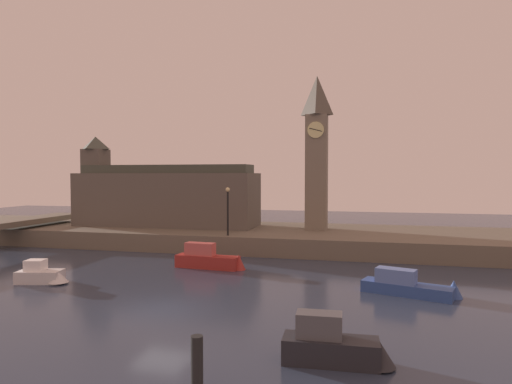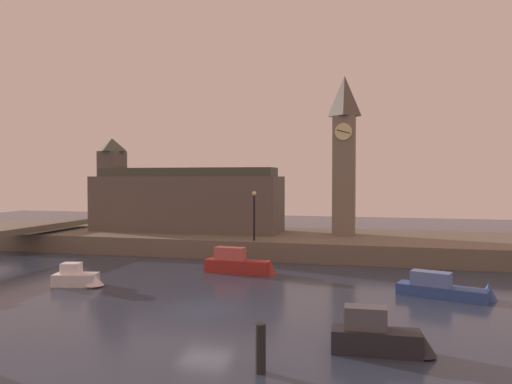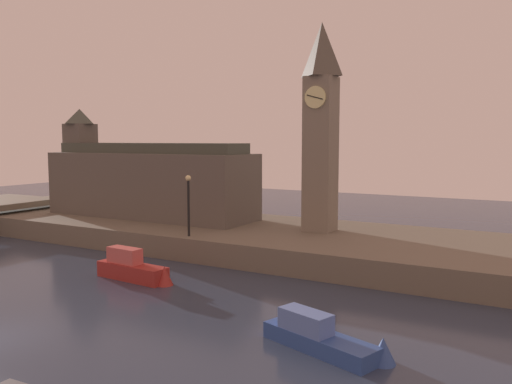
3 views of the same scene
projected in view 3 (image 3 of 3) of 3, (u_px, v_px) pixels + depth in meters
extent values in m
cube|color=#6B6051|center=(248.00, 237.00, 37.20)|extent=(70.00, 12.00, 1.50)
cube|color=slate|center=(320.00, 155.00, 34.78)|extent=(1.88, 1.88, 10.24)
cylinder|color=beige|center=(315.00, 97.00, 33.54)|extent=(1.43, 0.12, 1.43)
cube|color=black|center=(315.00, 97.00, 33.48)|extent=(1.12, 0.04, 0.36)
pyramid|color=#554E43|center=(322.00, 49.00, 34.09)|extent=(2.07, 2.07, 3.51)
cube|color=#5B544C|center=(150.00, 185.00, 41.79)|extent=(17.57, 5.20, 5.06)
cube|color=#5B544C|center=(81.00, 167.00, 45.45)|extent=(2.09, 2.09, 7.48)
pyramid|color=#474C42|center=(80.00, 116.00, 45.01)|extent=(2.30, 2.30, 1.28)
cube|color=#42473D|center=(150.00, 148.00, 41.49)|extent=(16.69, 3.12, 0.80)
cylinder|color=black|center=(189.00, 209.00, 33.17)|extent=(0.16, 0.16, 3.53)
sphere|color=#F2E099|center=(188.00, 178.00, 32.98)|extent=(0.36, 0.36, 0.36)
cube|color=#2D4C93|center=(320.00, 342.00, 18.97)|extent=(4.81, 2.67, 0.62)
cube|color=#5B7AC1|center=(306.00, 321.00, 19.17)|extent=(2.22, 1.49, 0.76)
cone|color=#2D4C93|center=(383.00, 354.00, 17.83)|extent=(1.44, 1.44, 1.16)
cube|color=maroon|center=(132.00, 272.00, 28.56)|extent=(4.52, 1.45, 0.86)
cube|color=#CC5651|center=(125.00, 255.00, 28.74)|extent=(2.10, 0.94, 0.86)
cone|color=maroon|center=(164.00, 276.00, 27.47)|extent=(1.09, 1.09, 1.11)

